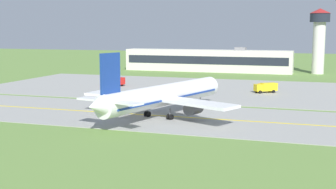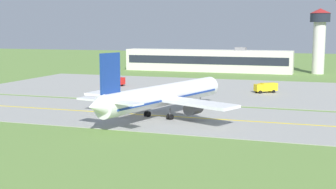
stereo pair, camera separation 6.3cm
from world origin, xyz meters
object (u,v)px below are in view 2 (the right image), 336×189
at_px(control_tower, 319,34).
at_px(airplane_lead, 163,96).
at_px(service_truck_baggage, 266,87).
at_px(service_truck_fuel, 115,81).

bearing_deg(control_tower, airplane_lead, -105.38).
bearing_deg(service_truck_baggage, airplane_lead, -110.25).
distance_m(service_truck_baggage, service_truck_fuel, 43.57).
bearing_deg(service_truck_fuel, airplane_lead, -55.07).
relative_size(airplane_lead, service_truck_baggage, 6.41).
xyz_separation_m(service_truck_baggage, service_truck_fuel, (-43.54, 1.64, 0.00)).
height_order(service_truck_fuel, control_tower, control_tower).
relative_size(airplane_lead, service_truck_fuel, 6.13).
relative_size(service_truck_baggage, control_tower, 0.25).
height_order(airplane_lead, service_truck_fuel, airplane_lead).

